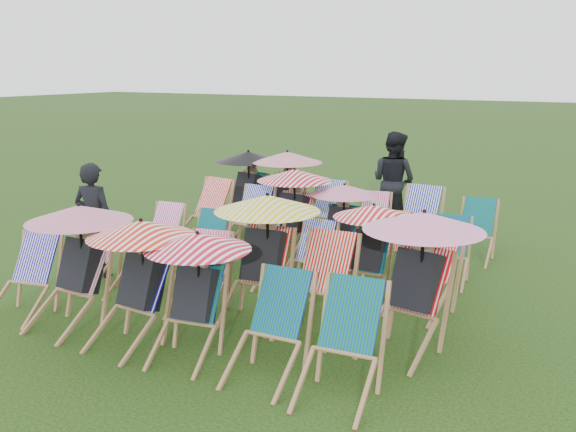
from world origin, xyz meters
The scene contains 33 objects.
ground centered at (0.00, 0.00, 0.00)m, with size 100.00×100.00×0.00m, color black.
deckchair_0 centered at (-2.02, -2.22, 0.45)m, with size 0.74×0.92×0.90m.
deckchair_1 centered at (-1.27, -2.17, 0.71)m, with size 1.13×1.18×1.34m.
deckchair_2 centered at (-0.37, -2.22, 0.68)m, with size 1.09×1.14×1.29m.
deckchair_3 centered at (0.32, -2.18, 0.65)m, with size 1.04×1.12×1.23m.
deckchair_4 centered at (1.19, -2.21, 0.47)m, with size 0.64×0.88×0.94m.
deckchair_5 centered at (1.91, -2.23, 0.48)m, with size 0.70×0.93×0.96m.
deckchair_6 centered at (-2.07, -1.10, 0.42)m, with size 0.68×0.85×0.84m.
deckchair_7 centered at (-1.32, -1.12, 0.41)m, with size 0.55×0.77×0.83m.
deckchair_8 centered at (-0.34, -1.16, 0.44)m, with size 0.71×0.89×0.88m.
deckchair_9 centered at (0.38, -1.00, 0.74)m, with size 1.18×1.27×1.40m.
deckchair_10 centered at (1.11, -1.05, 0.51)m, with size 0.70×0.96×1.02m.
deckchair_11 centered at (2.14, -1.03, 0.74)m, with size 1.19×1.26×1.41m.
deckchair_12 centered at (-1.93, 0.00, 0.43)m, with size 0.62×0.82×0.85m.
deckchair_13 centered at (-1.11, -0.02, 0.42)m, with size 0.64×0.83×0.84m.
deckchair_14 centered at (-0.39, 0.07, 0.46)m, with size 0.65×0.88×0.92m.
deckchair_15 centered at (0.42, 0.10, 0.42)m, with size 0.58×0.79×0.84m.
deckchair_16 centered at (1.20, 0.14, 0.61)m, with size 0.98×1.02×1.16m.
deckchair_17 centered at (1.95, 0.05, 0.48)m, with size 0.79×0.99×0.97m.
deckchair_18 centered at (-2.06, 1.25, 0.50)m, with size 0.77×1.00×1.01m.
deckchair_19 centered at (-1.24, 1.23, 0.48)m, with size 0.70×0.93×0.96m.
deckchair_20 centered at (-0.49, 1.25, 0.69)m, with size 1.11×1.16×1.32m.
deckchair_21 centered at (0.33, 1.27, 0.61)m, with size 0.97×1.03×1.15m.
deckchair_22 centered at (1.11, 1.14, 0.42)m, with size 0.62×0.81×0.83m.
deckchair_23 centered at (1.91, 1.22, 0.42)m, with size 0.64×0.83×0.84m.
deckchair_24 centered at (-2.02, 2.41, 0.72)m, with size 1.14×1.22×1.36m.
deckchair_25 centered at (-1.24, 2.40, 0.74)m, with size 1.18×1.24×1.40m.
deckchair_26 centered at (-0.46, 2.31, 0.48)m, with size 0.65×0.89×0.96m.
deckchair_27 centered at (0.41, 2.35, 0.42)m, with size 0.68×0.85×0.83m.
deckchair_28 centered at (1.13, 2.29, 0.50)m, with size 0.67×0.93×1.00m.
deckchair_29 centered at (1.98, 2.42, 0.43)m, with size 0.60×0.82×0.87m.
person_left centered at (-2.35, -0.77, 0.78)m, with size 0.57×0.37×1.56m, color black.
person_rear centered at (0.32, 3.55, 0.86)m, with size 0.83×0.65×1.71m, color black.
Camera 1 is at (3.93, -6.86, 2.77)m, focal length 40.00 mm.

